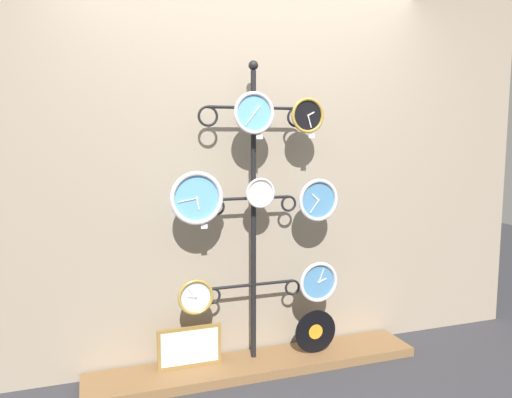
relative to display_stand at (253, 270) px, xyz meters
name	(u,v)px	position (x,y,z in m)	size (l,w,h in m)	color
ground_plane	(276,395)	(0.00, -0.41, -0.65)	(12.00, 12.00, 0.00)	#333338
shop_wall	(246,155)	(0.00, 0.16, 0.75)	(4.40, 0.04, 2.80)	gray
low_shelf	(256,365)	(0.00, -0.06, -0.62)	(2.20, 0.36, 0.06)	brown
display_stand	(253,270)	(0.00, 0.00, 0.00)	(0.72, 0.39, 1.99)	black
clock_top_center	(254,113)	(-0.03, -0.10, 1.01)	(0.26, 0.04, 0.26)	#60A8DB
clock_top_right	(307,115)	(0.33, -0.09, 1.00)	(0.22, 0.04, 0.22)	black
clock_middle_left	(197,198)	(-0.39, -0.09, 0.50)	(0.33, 0.04, 0.33)	#60A8DB
clock_middle_center	(260,193)	(0.02, -0.08, 0.51)	(0.19, 0.04, 0.19)	silver
clock_middle_right	(318,200)	(0.41, -0.09, 0.45)	(0.28, 0.04, 0.28)	#4C84B2
clock_bottom_left	(196,297)	(-0.41, -0.09, -0.11)	(0.22, 0.04, 0.22)	silver
clock_bottom_right	(318,282)	(0.42, -0.11, -0.09)	(0.27, 0.04, 0.27)	#4C84B2
vinyl_record	(316,332)	(0.42, -0.08, -0.45)	(0.30, 0.01, 0.30)	black
picture_frame	(190,347)	(-0.43, -0.01, -0.46)	(0.41, 0.02, 0.26)	olive
price_tag_upper	(259,137)	(0.01, -0.10, 0.86)	(0.04, 0.00, 0.03)	white
price_tag_mid	(312,136)	(0.36, -0.09, 0.87)	(0.04, 0.00, 0.03)	white
price_tag_lower	(204,226)	(-0.35, -0.09, 0.32)	(0.04, 0.00, 0.03)	white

